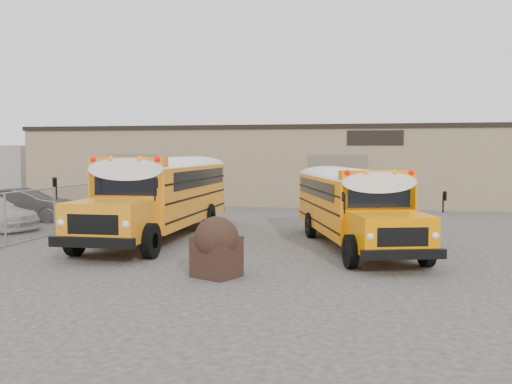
% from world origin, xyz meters
% --- Properties ---
extents(ground, '(120.00, 120.00, 0.00)m').
position_xyz_m(ground, '(0.00, 0.00, 0.00)').
color(ground, '#353230').
rests_on(ground, ground).
extents(warehouse, '(30.20, 10.20, 4.67)m').
position_xyz_m(warehouse, '(-0.00, 19.99, 2.37)').
color(warehouse, '#8B7A55').
rests_on(warehouse, ground).
extents(chainlink_fence, '(0.07, 18.07, 1.81)m').
position_xyz_m(chainlink_fence, '(-6.00, 3.00, 0.90)').
color(chainlink_fence, gray).
rests_on(chainlink_fence, ground).
extents(school_bus_left, '(3.10, 10.29, 3.01)m').
position_xyz_m(school_bus_left, '(-1.86, 9.52, 1.74)').
color(school_bus_left, orange).
rests_on(school_bus_left, ground).
extents(school_bus_right, '(4.67, 9.24, 2.63)m').
position_xyz_m(school_bus_right, '(3.58, 7.84, 1.52)').
color(school_bus_right, '#FF8B00').
rests_on(school_bus_right, ground).
extents(tarp_bundle, '(1.30, 1.25, 1.53)m').
position_xyz_m(tarp_bundle, '(1.96, -2.97, 0.78)').
color(tarp_bundle, black).
rests_on(tarp_bundle, ground).
extents(car_dark, '(4.76, 2.56, 1.49)m').
position_xyz_m(car_dark, '(-9.58, 6.46, 0.74)').
color(car_dark, black).
rests_on(car_dark, ground).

